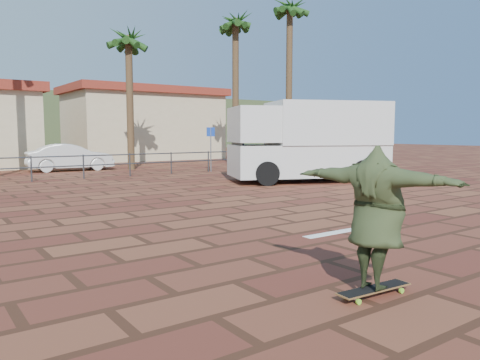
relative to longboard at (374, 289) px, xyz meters
name	(u,v)px	position (x,y,z in m)	size (l,w,h in m)	color
ground	(265,227)	(1.46, 3.89, -0.08)	(120.00, 120.00, 0.00)	brown
paint_stripe	(333,233)	(2.16, 2.69, -0.08)	(1.40, 0.22, 0.01)	white
guardrail	(83,162)	(1.46, 15.89, 0.60)	(24.06, 0.06, 1.00)	#47494F
palm_center	(128,43)	(4.96, 19.39, 6.28)	(2.40, 2.40, 7.75)	brown
palm_right	(235,27)	(10.46, 17.89, 7.50)	(2.40, 2.40, 9.05)	brown
palm_far_right	(290,13)	(13.46, 16.89, 8.43)	(2.40, 2.40, 10.05)	brown
building_east	(144,123)	(9.46, 27.89, 2.45)	(10.60, 6.60, 5.00)	beige
longboard	(374,289)	(0.00, 0.00, 0.00)	(1.04, 0.29, 0.10)	olive
skateboarder	(376,218)	(0.00, 0.00, 0.85)	(2.05, 0.56, 1.67)	#303C20
campervan	(309,140)	(8.38, 9.90, 1.53)	(6.42, 4.55, 3.07)	silver
car_white	(70,157)	(2.18, 20.39, 0.59)	(1.42, 4.06, 1.34)	silver
street_sign	(211,141)	(7.61, 15.89, 1.42)	(0.43, 0.06, 2.14)	gray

